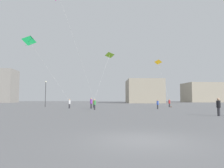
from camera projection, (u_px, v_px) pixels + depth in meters
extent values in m
plane|color=slate|center=(143.00, 140.00, 8.02)|extent=(300.00, 300.00, 0.00)
cylinder|color=#2D2D33|center=(169.00, 105.00, 40.10)|extent=(0.25, 0.25, 0.76)
cylinder|color=red|center=(169.00, 102.00, 40.16)|extent=(0.36, 0.36, 0.66)
sphere|color=tan|center=(169.00, 100.00, 40.19)|extent=(0.25, 0.25, 0.25)
cylinder|color=#2D2D33|center=(158.00, 107.00, 33.02)|extent=(0.23, 0.23, 0.72)
cylinder|color=#3351B7|center=(158.00, 103.00, 33.07)|extent=(0.34, 0.34, 0.62)
sphere|color=tan|center=(158.00, 100.00, 33.11)|extent=(0.23, 0.23, 0.23)
cylinder|color=#2D2D33|center=(94.00, 106.00, 38.47)|extent=(0.24, 0.24, 0.73)
cylinder|color=orange|center=(94.00, 102.00, 38.52)|extent=(0.35, 0.35, 0.64)
sphere|color=tan|center=(94.00, 100.00, 38.55)|extent=(0.24, 0.24, 0.24)
cylinder|color=#2D2D33|center=(91.00, 106.00, 34.68)|extent=(0.28, 0.28, 0.85)
cylinder|color=purple|center=(91.00, 102.00, 34.74)|extent=(0.41, 0.41, 0.74)
sphere|color=tan|center=(91.00, 99.00, 34.78)|extent=(0.28, 0.28, 0.28)
cylinder|color=#2D2D33|center=(69.00, 106.00, 35.57)|extent=(0.25, 0.25, 0.77)
cylinder|color=white|center=(69.00, 102.00, 35.62)|extent=(0.37, 0.37, 0.67)
sphere|color=tan|center=(69.00, 100.00, 35.66)|extent=(0.25, 0.25, 0.25)
cylinder|color=#2D2D33|center=(219.00, 112.00, 19.66)|extent=(0.26, 0.26, 0.81)
cylinder|color=black|center=(218.00, 104.00, 19.72)|extent=(0.39, 0.39, 0.70)
sphere|color=tan|center=(218.00, 99.00, 19.75)|extent=(0.26, 0.26, 0.26)
cylinder|color=#2D2D33|center=(95.00, 107.00, 31.02)|extent=(0.25, 0.25, 0.76)
cylinder|color=#388C47|center=(95.00, 103.00, 31.07)|extent=(0.36, 0.36, 0.66)
sphere|color=tan|center=(95.00, 100.00, 31.11)|extent=(0.25, 0.25, 0.25)
sphere|color=#D12899|center=(56.00, 0.00, 23.57)|extent=(0.10, 0.10, 0.10)
cylinder|color=silver|center=(79.00, 56.00, 27.49)|extent=(4.12, 7.97, 12.65)
pyramid|color=green|center=(29.00, 41.00, 27.93)|extent=(1.47, 1.48, 0.96)
sphere|color=green|center=(28.00, 42.00, 27.91)|extent=(0.10, 0.10, 0.10)
sphere|color=green|center=(27.00, 44.00, 27.90)|extent=(0.10, 0.10, 0.10)
sphere|color=green|center=(26.00, 45.00, 27.89)|extent=(0.10, 0.10, 0.10)
cylinder|color=silver|center=(52.00, 75.00, 31.78)|extent=(4.51, 8.15, 8.51)
pyramid|color=yellow|center=(158.00, 62.00, 46.17)|extent=(1.49, 0.75, 0.78)
sphere|color=yellow|center=(158.00, 63.00, 45.99)|extent=(0.10, 0.10, 0.10)
sphere|color=yellow|center=(158.00, 64.00, 45.84)|extent=(0.10, 0.10, 0.10)
sphere|color=yellow|center=(158.00, 64.00, 45.68)|extent=(0.10, 0.10, 0.10)
cylinder|color=silver|center=(163.00, 80.00, 43.16)|extent=(0.57, 5.37, 8.90)
pyramid|color=#8CD12D|center=(110.00, 55.00, 44.00)|extent=(1.91, 1.58, 0.87)
sphere|color=#8CD12D|center=(109.00, 56.00, 43.92)|extent=(0.10, 0.10, 0.10)
sphere|color=#8CD12D|center=(108.00, 57.00, 43.86)|extent=(0.10, 0.10, 0.10)
sphere|color=#8CD12D|center=(108.00, 58.00, 43.80)|extent=(0.10, 0.10, 0.10)
cylinder|color=silver|center=(102.00, 76.00, 41.26)|extent=(3.31, 4.53, 10.05)
cube|color=#A39984|center=(144.00, 91.00, 85.88)|extent=(15.09, 17.11, 9.83)
cube|color=#A39984|center=(205.00, 93.00, 104.65)|extent=(20.69, 14.22, 10.03)
cylinder|color=#2D2D30|center=(45.00, 95.00, 42.81)|extent=(0.12, 0.12, 5.25)
sphere|color=#EAE5C6|center=(46.00, 82.00, 43.02)|extent=(0.36, 0.36, 0.36)
cube|color=brown|center=(171.00, 107.00, 40.21)|extent=(0.27, 0.35, 0.24)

